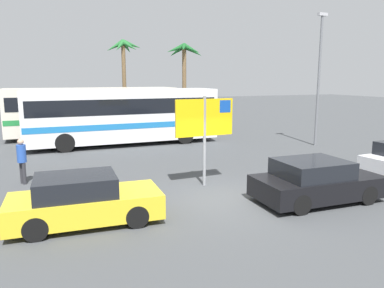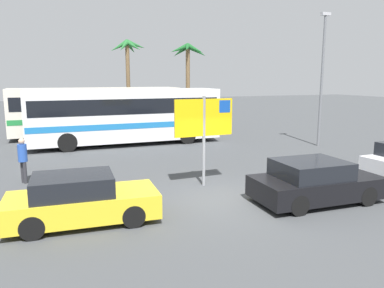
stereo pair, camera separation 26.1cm
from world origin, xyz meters
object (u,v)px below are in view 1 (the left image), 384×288
Objects in this scene: car_black at (316,181)px; pedestrian_by_bus at (22,158)px; ferry_sign at (206,121)px; car_yellow at (83,200)px; bus_rear_coach at (94,109)px; bus_front_coach at (123,114)px.

pedestrian_by_bus is at bearing 148.46° from car_black.
ferry_sign reaches higher than pedestrian_by_bus.
pedestrian_by_bus is (-1.58, 4.74, 0.35)m from car_yellow.
car_yellow is (-4.48, -2.01, -1.69)m from ferry_sign.
car_black is at bearing -62.05° from pedestrian_by_bus.
pedestrian_by_bus is at bearing 153.94° from ferry_sign.
ferry_sign is at bearing -81.77° from bus_rear_coach.
ferry_sign is 1.92× the size of pedestrian_by_bus.
bus_front_coach is 3.38× the size of ferry_sign.
bus_rear_coach is at bearing 40.74° from pedestrian_by_bus.
car_yellow and car_black have the same top height.
ferry_sign is at bearing -52.60° from pedestrian_by_bus.
bus_rear_coach is 13.62m from ferry_sign.
bus_front_coach is 8.59m from pedestrian_by_bus.
car_black is (4.37, -16.40, -1.15)m from bus_rear_coach.
ferry_sign reaches higher than bus_rear_coach.
pedestrian_by_bus is at bearing -110.94° from bus_rear_coach.
bus_rear_coach is at bearing 84.19° from car_yellow.
bus_front_coach and bus_rear_coach have the same top height.
car_yellow is 5.01m from pedestrian_by_bus.
car_black is 10.20m from pedestrian_by_bus.
bus_front_coach is at bearing 93.30° from ferry_sign.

